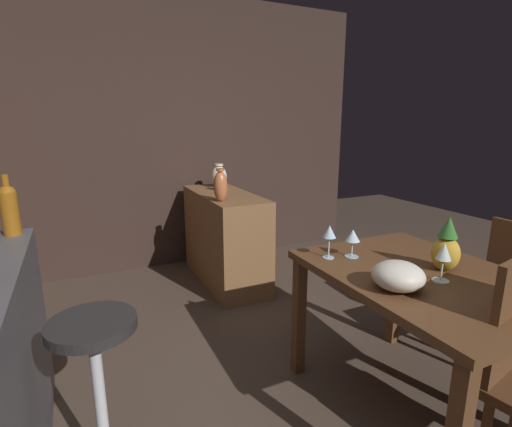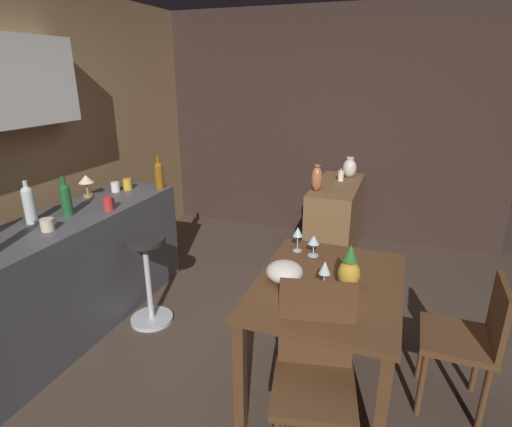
{
  "view_description": "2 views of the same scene",
  "coord_description": "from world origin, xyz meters",
  "px_view_note": "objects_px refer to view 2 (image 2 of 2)",
  "views": [
    {
      "loc": [
        -1.26,
        1.0,
        1.44
      ],
      "look_at": [
        0.47,
        0.18,
        0.97
      ],
      "focal_mm": 26.87,
      "sensor_mm": 36.0,
      "label": 1
    },
    {
      "loc": [
        -2.22,
        -0.77,
        1.92
      ],
      "look_at": [
        0.41,
        0.19,
        0.93
      ],
      "focal_mm": 28.48,
      "sensor_mm": 36.0,
      "label": 2
    }
  ],
  "objects_px": {
    "cup_cream": "(47,225)",
    "cup_mustard": "(128,184)",
    "bar_stool": "(148,278)",
    "vase_copper": "(317,179)",
    "fruit_bowl": "(285,272)",
    "wine_glass_right": "(325,269)",
    "wine_bottle_green": "(66,198)",
    "chair_by_doorway": "(469,338)",
    "dining_table": "(328,297)",
    "wine_bottle_clear": "(29,203)",
    "pineapple_centerpiece": "(349,269)",
    "wine_bottle_amber": "(159,174)",
    "sideboard_cabinet": "(335,221)",
    "cup_red": "(108,203)",
    "pillar_candle_tall": "(341,176)",
    "counter_lamp": "(86,181)",
    "wine_glass_left": "(298,233)",
    "cup_white": "(115,187)",
    "wine_glass_center": "(314,241)",
    "vase_ceramic_ivory": "(350,168)",
    "chair_near_window": "(314,371)"
  },
  "relations": [
    {
      "from": "cup_cream",
      "to": "cup_mustard",
      "type": "relative_size",
      "value": 1.07
    },
    {
      "from": "bar_stool",
      "to": "vase_copper",
      "type": "height_order",
      "value": "vase_copper"
    },
    {
      "from": "fruit_bowl",
      "to": "vase_copper",
      "type": "relative_size",
      "value": 0.84
    },
    {
      "from": "wine_glass_right",
      "to": "wine_bottle_green",
      "type": "relative_size",
      "value": 0.6
    },
    {
      "from": "chair_by_doorway",
      "to": "vase_copper",
      "type": "distance_m",
      "value": 1.99
    },
    {
      "from": "dining_table",
      "to": "wine_bottle_clear",
      "type": "distance_m",
      "value": 2.14
    },
    {
      "from": "pineapple_centerpiece",
      "to": "wine_bottle_amber",
      "type": "height_order",
      "value": "wine_bottle_amber"
    },
    {
      "from": "sideboard_cabinet",
      "to": "cup_red",
      "type": "relative_size",
      "value": 10.04
    },
    {
      "from": "sideboard_cabinet",
      "to": "pillar_candle_tall",
      "type": "relative_size",
      "value": 8.04
    },
    {
      "from": "dining_table",
      "to": "cup_cream",
      "type": "relative_size",
      "value": 9.05
    },
    {
      "from": "cup_red",
      "to": "counter_lamp",
      "type": "relative_size",
      "value": 0.58
    },
    {
      "from": "dining_table",
      "to": "fruit_bowl",
      "type": "distance_m",
      "value": 0.31
    },
    {
      "from": "wine_glass_left",
      "to": "counter_lamp",
      "type": "bearing_deg",
      "value": 86.21
    },
    {
      "from": "wine_glass_left",
      "to": "vase_copper",
      "type": "distance_m",
      "value": 1.25
    },
    {
      "from": "dining_table",
      "to": "sideboard_cabinet",
      "type": "bearing_deg",
      "value": 8.09
    },
    {
      "from": "pineapple_centerpiece",
      "to": "wine_bottle_clear",
      "type": "xyz_separation_m",
      "value": [
        -0.15,
        2.21,
        0.19
      ]
    },
    {
      "from": "chair_by_doorway",
      "to": "wine_bottle_green",
      "type": "height_order",
      "value": "wine_bottle_green"
    },
    {
      "from": "cup_mustard",
      "to": "wine_bottle_clear",
      "type": "bearing_deg",
      "value": 173.81
    },
    {
      "from": "wine_glass_left",
      "to": "pineapple_centerpiece",
      "type": "xyz_separation_m",
      "value": [
        -0.38,
        -0.4,
        -0.02
      ]
    },
    {
      "from": "dining_table",
      "to": "wine_glass_left",
      "type": "height_order",
      "value": "wine_glass_left"
    },
    {
      "from": "cup_mustard",
      "to": "cup_red",
      "type": "bearing_deg",
      "value": -157.26
    },
    {
      "from": "cup_cream",
      "to": "pillar_candle_tall",
      "type": "height_order",
      "value": "cup_cream"
    },
    {
      "from": "cup_white",
      "to": "pillar_candle_tall",
      "type": "bearing_deg",
      "value": -52.32
    },
    {
      "from": "chair_by_doorway",
      "to": "fruit_bowl",
      "type": "height_order",
      "value": "fruit_bowl"
    },
    {
      "from": "chair_by_doorway",
      "to": "wine_bottle_clear",
      "type": "relative_size",
      "value": 2.75
    },
    {
      "from": "wine_glass_center",
      "to": "wine_bottle_clear",
      "type": "distance_m",
      "value": 2.0
    },
    {
      "from": "wine_bottle_amber",
      "to": "wine_glass_center",
      "type": "bearing_deg",
      "value": -111.01
    },
    {
      "from": "pineapple_centerpiece",
      "to": "vase_copper",
      "type": "distance_m",
      "value": 1.71
    },
    {
      "from": "chair_by_doorway",
      "to": "vase_ceramic_ivory",
      "type": "bearing_deg",
      "value": 25.02
    },
    {
      "from": "cup_cream",
      "to": "cup_red",
      "type": "relative_size",
      "value": 1.12
    },
    {
      "from": "cup_white",
      "to": "vase_copper",
      "type": "distance_m",
      "value": 1.86
    },
    {
      "from": "wine_glass_left",
      "to": "wine_glass_center",
      "type": "bearing_deg",
      "value": -108.06
    },
    {
      "from": "wine_glass_right",
      "to": "wine_bottle_amber",
      "type": "xyz_separation_m",
      "value": [
        1.03,
        1.73,
        0.16
      ]
    },
    {
      "from": "dining_table",
      "to": "cup_red",
      "type": "height_order",
      "value": "cup_red"
    },
    {
      "from": "chair_by_doorway",
      "to": "fruit_bowl",
      "type": "bearing_deg",
      "value": 99.59
    },
    {
      "from": "wine_glass_center",
      "to": "wine_bottle_green",
      "type": "distance_m",
      "value": 1.84
    },
    {
      "from": "wine_glass_center",
      "to": "wine_bottle_amber",
      "type": "relative_size",
      "value": 0.51
    },
    {
      "from": "chair_by_doorway",
      "to": "wine_glass_right",
      "type": "bearing_deg",
      "value": 103.69
    },
    {
      "from": "chair_by_doorway",
      "to": "cup_mustard",
      "type": "bearing_deg",
      "value": 76.09
    },
    {
      "from": "sideboard_cabinet",
      "to": "pineapple_centerpiece",
      "type": "bearing_deg",
      "value": -168.75
    },
    {
      "from": "pineapple_centerpiece",
      "to": "cup_red",
      "type": "xyz_separation_m",
      "value": [
        0.27,
        1.88,
        0.1
      ]
    },
    {
      "from": "wine_bottle_clear",
      "to": "cup_mustard",
      "type": "distance_m",
      "value": 0.96
    },
    {
      "from": "wine_glass_right",
      "to": "counter_lamp",
      "type": "xyz_separation_m",
      "value": [
        0.59,
        2.16,
        0.17
      ]
    },
    {
      "from": "wine_glass_right",
      "to": "vase_copper",
      "type": "height_order",
      "value": "vase_copper"
    },
    {
      "from": "wine_bottle_amber",
      "to": "vase_ceramic_ivory",
      "type": "xyz_separation_m",
      "value": [
        1.32,
        -1.54,
        -0.11
      ]
    },
    {
      "from": "cup_red",
      "to": "dining_table",
      "type": "bearing_deg",
      "value": -98.11
    },
    {
      "from": "cup_mustard",
      "to": "pineapple_centerpiece",
      "type": "bearing_deg",
      "value": -110.93
    },
    {
      "from": "chair_near_window",
      "to": "wine_bottle_green",
      "type": "distance_m",
      "value": 2.16
    },
    {
      "from": "wine_glass_center",
      "to": "pineapple_centerpiece",
      "type": "height_order",
      "value": "pineapple_centerpiece"
    },
    {
      "from": "sideboard_cabinet",
      "to": "vase_copper",
      "type": "xyz_separation_m",
      "value": [
        -0.32,
        0.15,
        0.53
      ]
    }
  ]
}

